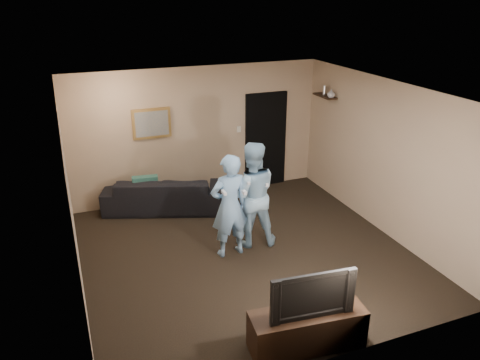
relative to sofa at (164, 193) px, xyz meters
name	(u,v)px	position (x,y,z in m)	size (l,w,h in m)	color
ground	(246,253)	(0.83, -2.09, -0.33)	(5.00, 5.00, 0.00)	black
ceiling	(247,92)	(0.83, -2.09, 2.27)	(5.00, 5.00, 0.04)	silver
wall_back	(198,133)	(0.83, 0.41, 0.97)	(5.00, 0.04, 2.60)	tan
wall_front	(337,262)	(0.83, -4.59, 0.97)	(5.00, 0.04, 2.60)	tan
wall_left	(71,204)	(-1.67, -2.09, 0.97)	(0.04, 5.00, 2.60)	tan
wall_right	(384,158)	(3.33, -2.09, 0.97)	(0.04, 5.00, 2.60)	tan
sofa	(164,193)	(0.00, 0.00, 0.00)	(2.25, 0.88, 0.66)	black
throw_pillow	(146,188)	(-0.35, 0.00, 0.15)	(0.47, 0.15, 0.47)	#194B43
painting_frame	(152,123)	(-0.07, 0.39, 1.27)	(0.72, 0.05, 0.57)	olive
painting_canvas	(152,124)	(-0.07, 0.36, 1.27)	(0.62, 0.01, 0.47)	slate
doorway	(266,140)	(2.28, 0.38, 0.67)	(0.90, 0.06, 2.00)	black
light_switch	(239,129)	(1.68, 0.39, 0.97)	(0.08, 0.02, 0.12)	silver
wall_shelf	(325,96)	(3.22, -0.29, 1.66)	(0.20, 0.60, 0.03)	black
shelf_vase	(331,93)	(3.22, -0.51, 1.76)	(0.15, 0.15, 0.16)	#B7B7BC
shelf_figurine	(324,90)	(3.22, -0.25, 1.77)	(0.06, 0.06, 0.18)	silver
tv_console	(307,329)	(0.70, -4.31, -0.08)	(1.36, 0.44, 0.48)	black
television	(310,291)	(0.70, -4.31, 0.45)	(1.00, 0.13, 0.58)	black
wii_player_left	(229,206)	(0.58, -2.00, 0.51)	(0.64, 0.52, 1.68)	#78A6D1
wii_player_right	(251,194)	(1.03, -1.81, 0.55)	(0.98, 0.83, 1.75)	#8CB4CC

